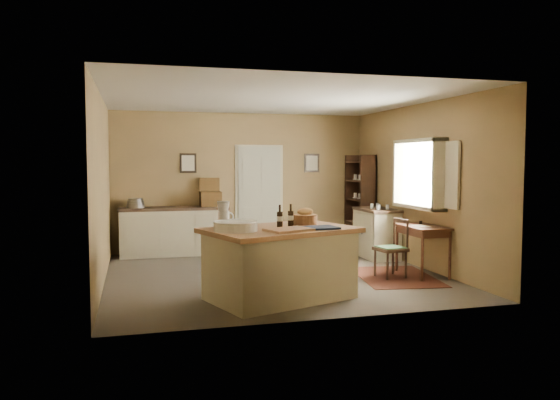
{
  "coord_description": "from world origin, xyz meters",
  "views": [
    {
      "loc": [
        -2.07,
        -8.1,
        1.74
      ],
      "look_at": [
        0.14,
        0.09,
        1.15
      ],
      "focal_mm": 35.0,
      "sensor_mm": 36.0,
      "label": 1
    }
  ],
  "objects_px": {
    "right_cabinet": "(377,233)",
    "shelving_unit": "(362,202)",
    "work_island": "(279,261)",
    "sideboard": "(175,229)",
    "writing_desk": "(423,232)",
    "desk_chair": "(391,249)"
  },
  "relations": [
    {
      "from": "right_cabinet",
      "to": "shelving_unit",
      "type": "xyz_separation_m",
      "value": [
        0.15,
        1.02,
        0.48
      ]
    },
    {
      "from": "work_island",
      "to": "sideboard",
      "type": "height_order",
      "value": "work_island"
    },
    {
      "from": "sideboard",
      "to": "shelving_unit",
      "type": "distance_m",
      "value": 3.72
    },
    {
      "from": "shelving_unit",
      "to": "work_island",
      "type": "bearing_deg",
      "value": -127.22
    },
    {
      "from": "writing_desk",
      "to": "shelving_unit",
      "type": "distance_m",
      "value": 2.68
    },
    {
      "from": "writing_desk",
      "to": "sideboard",
      "type": "bearing_deg",
      "value": 141.05
    },
    {
      "from": "work_island",
      "to": "sideboard",
      "type": "distance_m",
      "value": 3.83
    },
    {
      "from": "work_island",
      "to": "sideboard",
      "type": "xyz_separation_m",
      "value": [
        -1.04,
        3.68,
        -0.0
      ]
    },
    {
      "from": "work_island",
      "to": "writing_desk",
      "type": "bearing_deg",
      "value": -0.46
    },
    {
      "from": "desk_chair",
      "to": "sideboard",
      "type": "bearing_deg",
      "value": 127.5
    },
    {
      "from": "writing_desk",
      "to": "desk_chair",
      "type": "relative_size",
      "value": 1.01
    },
    {
      "from": "desk_chair",
      "to": "shelving_unit",
      "type": "height_order",
      "value": "shelving_unit"
    },
    {
      "from": "writing_desk",
      "to": "desk_chair",
      "type": "distance_m",
      "value": 0.59
    },
    {
      "from": "work_island",
      "to": "sideboard",
      "type": "bearing_deg",
      "value": 87.12
    },
    {
      "from": "work_island",
      "to": "desk_chair",
      "type": "distance_m",
      "value": 2.11
    },
    {
      "from": "sideboard",
      "to": "writing_desk",
      "type": "distance_m",
      "value": 4.56
    },
    {
      "from": "work_island",
      "to": "shelving_unit",
      "type": "relative_size",
      "value": 1.12
    },
    {
      "from": "sideboard",
      "to": "writing_desk",
      "type": "bearing_deg",
      "value": -38.95
    },
    {
      "from": "desk_chair",
      "to": "shelving_unit",
      "type": "distance_m",
      "value": 2.82
    },
    {
      "from": "sideboard",
      "to": "shelving_unit",
      "type": "xyz_separation_m",
      "value": [
        3.69,
        -0.2,
        0.46
      ]
    },
    {
      "from": "desk_chair",
      "to": "right_cabinet",
      "type": "distance_m",
      "value": 1.74
    },
    {
      "from": "desk_chair",
      "to": "writing_desk",
      "type": "bearing_deg",
      "value": -6.7
    }
  ]
}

